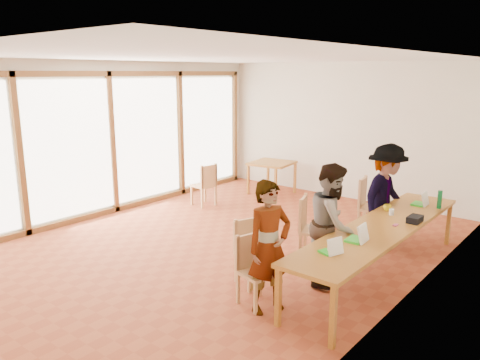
% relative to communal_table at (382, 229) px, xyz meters
% --- Properties ---
extents(ground, '(8.00, 8.00, 0.00)m').
position_rel_communal_table_xyz_m(ground, '(-2.50, -0.40, -0.70)').
color(ground, '#A44A27').
rests_on(ground, ground).
extents(wall_back, '(6.00, 0.10, 3.00)m').
position_rel_communal_table_xyz_m(wall_back, '(-2.50, 3.60, 0.80)').
color(wall_back, silver).
rests_on(wall_back, ground).
extents(wall_right, '(0.10, 8.00, 3.00)m').
position_rel_communal_table_xyz_m(wall_right, '(0.50, -0.40, 0.80)').
color(wall_right, silver).
rests_on(wall_right, ground).
extents(window_wall, '(0.10, 8.00, 3.00)m').
position_rel_communal_table_xyz_m(window_wall, '(-5.46, -0.40, 0.80)').
color(window_wall, white).
rests_on(window_wall, ground).
extents(ceiling, '(6.00, 8.00, 0.04)m').
position_rel_communal_table_xyz_m(ceiling, '(-2.50, -0.40, 2.32)').
color(ceiling, white).
rests_on(ceiling, wall_back).
extents(communal_table, '(0.80, 4.00, 0.75)m').
position_rel_communal_table_xyz_m(communal_table, '(0.00, 0.00, 0.00)').
color(communal_table, '#C07C2A').
rests_on(communal_table, ground).
extents(side_table, '(0.90, 0.90, 0.75)m').
position_rel_communal_table_xyz_m(side_table, '(-3.85, 2.80, -0.03)').
color(side_table, '#C07C2A').
rests_on(side_table, ground).
extents(chair_near, '(0.49, 0.49, 0.46)m').
position_rel_communal_table_xyz_m(chair_near, '(-0.90, -1.66, -0.17)').
color(chair_near, tan).
rests_on(chair_near, ground).
extents(chair_mid, '(0.53, 0.53, 0.47)m').
position_rel_communal_table_xyz_m(chair_mid, '(-1.29, -1.24, -0.16)').
color(chair_mid, tan).
rests_on(chair_mid, ground).
extents(chair_far, '(0.58, 0.58, 0.52)m').
position_rel_communal_table_xyz_m(chair_far, '(-1.10, -0.05, -0.11)').
color(chair_far, tan).
rests_on(chair_far, ground).
extents(chair_empty, '(0.55, 0.55, 0.53)m').
position_rel_communal_table_xyz_m(chair_empty, '(-0.93, 1.60, -0.09)').
color(chair_empty, tan).
rests_on(chair_empty, ground).
extents(chair_spare, '(0.48, 0.48, 0.48)m').
position_rel_communal_table_xyz_m(chair_spare, '(-4.29, 1.06, -0.15)').
color(chair_spare, tan).
rests_on(chair_spare, ground).
extents(person_near, '(0.55, 0.67, 1.59)m').
position_rel_communal_table_xyz_m(person_near, '(-0.64, -1.70, 0.09)').
color(person_near, gray).
rests_on(person_near, ground).
extents(person_mid, '(0.85, 0.96, 1.63)m').
position_rel_communal_table_xyz_m(person_mid, '(-0.46, -0.53, 0.11)').
color(person_mid, gray).
rests_on(person_mid, ground).
extents(person_far, '(0.69, 1.13, 1.71)m').
position_rel_communal_table_xyz_m(person_far, '(-0.40, 1.07, 0.15)').
color(person_far, gray).
rests_on(person_far, ground).
extents(laptop_near, '(0.26, 0.28, 0.20)m').
position_rel_communal_table_xyz_m(laptop_near, '(-0.03, -1.31, 0.10)').
color(laptop_near, '#31D529').
rests_on(laptop_near, communal_table).
extents(laptop_mid, '(0.25, 0.28, 0.22)m').
position_rel_communal_table_xyz_m(laptop_mid, '(0.03, -0.75, 0.11)').
color(laptop_mid, '#31D529').
rests_on(laptop_mid, communal_table).
extents(laptop_far, '(0.23, 0.27, 0.21)m').
position_rel_communal_table_xyz_m(laptop_far, '(0.06, 1.36, 0.11)').
color(laptop_far, '#31D529').
rests_on(laptop_far, communal_table).
extents(yellow_mug, '(0.15, 0.15, 0.09)m').
position_rel_communal_table_xyz_m(yellow_mug, '(-0.23, 0.72, 0.09)').
color(yellow_mug, gold).
rests_on(yellow_mug, communal_table).
extents(green_bottle, '(0.07, 0.07, 0.28)m').
position_rel_communal_table_xyz_m(green_bottle, '(0.33, 1.35, 0.19)').
color(green_bottle, '#116C33').
rests_on(green_bottle, communal_table).
extents(clear_glass, '(0.07, 0.07, 0.09)m').
position_rel_communal_table_xyz_m(clear_glass, '(-0.10, 0.56, 0.09)').
color(clear_glass, silver).
rests_on(clear_glass, communal_table).
extents(condiment_cup, '(0.08, 0.08, 0.06)m').
position_rel_communal_table_xyz_m(condiment_cup, '(-0.07, -1.29, 0.08)').
color(condiment_cup, white).
rests_on(condiment_cup, communal_table).
extents(pink_phone, '(0.05, 0.10, 0.01)m').
position_rel_communal_table_xyz_m(pink_phone, '(0.14, 0.13, 0.05)').
color(pink_phone, '#C7427B').
rests_on(pink_phone, communal_table).
extents(black_pouch, '(0.16, 0.26, 0.09)m').
position_rel_communal_table_xyz_m(black_pouch, '(0.29, 0.44, 0.09)').
color(black_pouch, black).
rests_on(black_pouch, communal_table).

